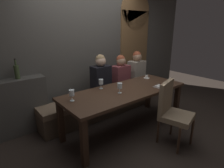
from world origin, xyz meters
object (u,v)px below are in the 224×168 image
(banquette_bench, at_px, (102,104))
(wine_glass_center_front, at_px, (120,86))
(wine_bottle_pale_label, at_px, (17,71))
(chair_near_side, at_px, (172,109))
(dining_table, at_px, (125,95))
(fork_on_table, at_px, (157,88))
(dessert_plate, at_px, (162,86))
(diner_far_end, at_px, (137,69))
(wine_glass_center_back, at_px, (72,93))
(diner_redhead, at_px, (101,76))
(wine_glass_end_left, at_px, (101,82))
(diner_bearded, at_px, (121,73))
(espresso_cup, at_px, (147,77))

(banquette_bench, bearing_deg, wine_glass_center_front, -103.45)
(wine_bottle_pale_label, xyz_separation_m, wine_glass_center_front, (1.22, -1.10, -0.21))
(chair_near_side, xyz_separation_m, wine_bottle_pale_label, (-1.68, 1.77, 0.51))
(wine_glass_center_front, bearing_deg, dining_table, 16.56)
(fork_on_table, bearing_deg, dessert_plate, -4.69)
(banquette_bench, height_order, chair_near_side, chair_near_side)
(diner_far_end, distance_m, wine_glass_center_back, 2.00)
(diner_redhead, distance_m, dessert_plate, 1.17)
(fork_on_table, bearing_deg, wine_glass_end_left, 142.44)
(wine_bottle_pale_label, xyz_separation_m, wine_glass_end_left, (1.11, -0.73, -0.22))
(banquette_bench, height_order, diner_far_end, diner_far_end)
(wine_bottle_pale_label, bearing_deg, wine_glass_end_left, -33.39)
(diner_bearded, bearing_deg, diner_redhead, 179.60)
(espresso_cup, bearing_deg, wine_glass_end_left, 176.94)
(dining_table, bearing_deg, wine_glass_center_front, -163.44)
(diner_bearded, bearing_deg, banquette_bench, -179.65)
(wine_glass_end_left, bearing_deg, diner_redhead, 53.94)
(dining_table, bearing_deg, wine_bottle_pale_label, 143.26)
(banquette_bench, distance_m, diner_bearded, 0.77)
(diner_redhead, distance_m, wine_bottle_pale_label, 1.46)
(dining_table, xyz_separation_m, wine_bottle_pale_label, (-1.40, 1.04, 0.42))
(diner_redhead, bearing_deg, dining_table, -90.39)
(diner_bearded, bearing_deg, dining_table, -126.18)
(diner_bearded, relative_size, diner_far_end, 0.95)
(espresso_cup, bearing_deg, wine_glass_center_front, -163.00)
(chair_near_side, relative_size, wine_glass_center_back, 5.98)
(wine_glass_end_left, bearing_deg, diner_bearded, 26.24)
(wine_glass_center_back, bearing_deg, diner_redhead, 31.85)
(chair_near_side, height_order, wine_glass_end_left, chair_near_side)
(banquette_bench, xyz_separation_m, espresso_cup, (0.82, -0.45, 0.54))
(dessert_plate, bearing_deg, diner_redhead, 122.42)
(dining_table, distance_m, wine_bottle_pale_label, 1.79)
(wine_glass_center_front, bearing_deg, wine_bottle_pale_label, 137.98)
(wine_bottle_pale_label, bearing_deg, fork_on_table, -34.83)
(wine_glass_end_left, bearing_deg, fork_on_table, -36.82)
(wine_glass_center_front, xyz_separation_m, wine_glass_end_left, (-0.10, 0.36, -0.00))
(wine_glass_end_left, relative_size, fork_on_table, 0.96)
(dessert_plate, bearing_deg, chair_near_side, -127.64)
(dessert_plate, bearing_deg, dining_table, 156.22)
(diner_far_end, height_order, espresso_cup, diner_far_end)
(wine_glass_center_back, xyz_separation_m, fork_on_table, (1.41, -0.40, -0.11))
(chair_near_side, bearing_deg, diner_far_end, 63.52)
(espresso_cup, bearing_deg, diner_redhead, 150.63)
(fork_on_table, bearing_deg, wine_glass_center_back, 163.38)
(chair_near_side, bearing_deg, fork_on_table, 66.28)
(dining_table, height_order, wine_bottle_pale_label, wine_bottle_pale_label)
(espresso_cup, distance_m, dessert_plate, 0.56)
(diner_bearded, bearing_deg, dessert_plate, -83.27)
(diner_far_end, relative_size, wine_glass_center_back, 4.72)
(dining_table, bearing_deg, wine_glass_center_back, 171.81)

